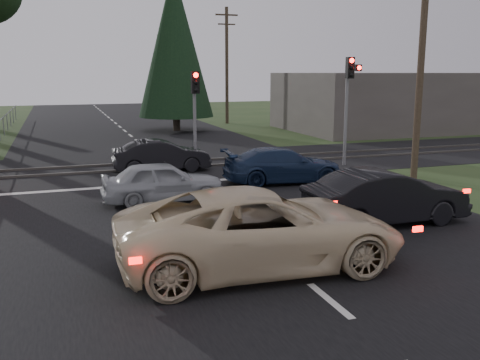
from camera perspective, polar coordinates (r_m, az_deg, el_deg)
name	(u,v)px	position (r m, az deg, el deg)	size (l,w,h in m)	color
ground	(268,250)	(12.62, 3.02, -7.43)	(120.00, 120.00, 0.00)	#263D1B
road	(177,174)	(21.92, -6.78, 0.67)	(14.00, 100.00, 0.01)	black
rail_corridor	(167,166)	(23.85, -7.80, 1.52)	(120.00, 8.00, 0.01)	black
stop_line	(187,182)	(20.20, -5.69, -0.22)	(13.00, 0.35, 0.00)	silver
rail_near	(171,168)	(23.07, -7.42, 1.31)	(120.00, 0.12, 0.10)	#59544C
rail_far	(163,162)	(24.62, -8.17, 1.93)	(120.00, 0.12, 0.10)	#59544C
traffic_signal_right	(349,90)	(23.82, 11.59, 9.39)	(0.68, 0.48, 4.70)	slate
traffic_signal_center	(195,103)	(22.46, -4.80, 8.17)	(0.32, 0.48, 4.10)	slate
utility_pole_near	(422,54)	(21.46, 18.81, 12.59)	(1.80, 0.26, 9.00)	#4C3D2D
utility_pole_mid	(227,63)	(43.08, -1.42, 12.33)	(1.80, 0.26, 9.00)	#4C3D2D
utility_pole_far	(165,66)	(67.33, -7.99, 11.92)	(1.80, 0.26, 9.00)	#4C3D2D
conifer_tree	(175,43)	(37.96, -6.98, 14.28)	(5.20, 5.20, 11.00)	#473D33
building_right	(387,101)	(40.05, 15.42, 8.09)	(14.00, 10.00, 4.00)	#59514C
cream_coupe	(261,229)	(11.28, 2.24, -5.25)	(2.80, 6.08, 1.69)	beige
dark_hatchback	(386,197)	(15.04, 15.28, -1.79)	(1.57, 4.51, 1.49)	black
silver_car	(163,182)	(17.12, -8.22, -0.21)	(1.55, 3.85, 1.31)	#A3A7AB
blue_sedan	(283,165)	(20.02, 4.64, 1.57)	(1.84, 4.52, 1.31)	#172645
dark_car_far	(161,156)	(22.45, -8.39, 2.57)	(1.39, 3.99, 1.32)	black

